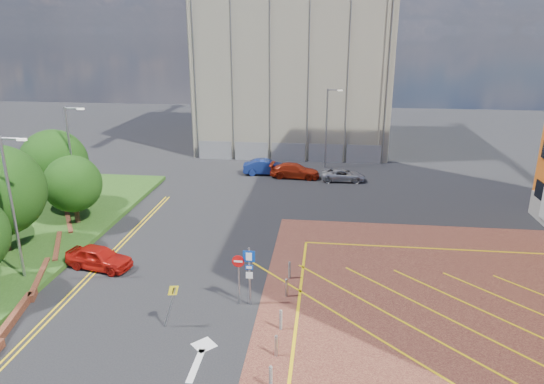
% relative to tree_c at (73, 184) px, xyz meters
% --- Properties ---
extents(ground, '(140.00, 140.00, 0.00)m').
position_rel_tree_c_xyz_m(ground, '(13.50, -10.00, -3.19)').
color(ground, black).
rests_on(ground, ground).
extents(forecourt, '(26.00, 26.00, 0.02)m').
position_rel_tree_c_xyz_m(forecourt, '(27.50, -10.00, -3.18)').
color(forecourt, brown).
rests_on(forecourt, ground).
extents(retaining_wall, '(6.06, 20.33, 0.40)m').
position_rel_tree_c_xyz_m(retaining_wall, '(1.70, -8.00, -2.99)').
color(retaining_wall, brown).
rests_on(retaining_wall, ground).
extents(tree_c, '(4.00, 4.00, 4.90)m').
position_rel_tree_c_xyz_m(tree_c, '(0.00, 0.00, 0.00)').
color(tree_c, '#3D2B1C').
rests_on(tree_c, grass_bed).
extents(tree_d, '(5.00, 5.00, 6.08)m').
position_rel_tree_c_xyz_m(tree_d, '(-3.00, 3.00, 0.68)').
color(tree_d, '#3D2B1C').
rests_on(tree_d, grass_bed).
extents(lamp_left_near, '(1.53, 0.16, 8.00)m').
position_rel_tree_c_xyz_m(lamp_left_near, '(1.08, -8.00, 1.47)').
color(lamp_left_near, '#9EA0A8').
rests_on(lamp_left_near, grass_bed).
extents(lamp_left_far, '(1.53, 0.16, 8.00)m').
position_rel_tree_c_xyz_m(lamp_left_far, '(-0.92, 2.00, 1.47)').
color(lamp_left_far, '#9EA0A8').
rests_on(lamp_left_far, grass_bed).
extents(lamp_back, '(1.53, 0.16, 8.00)m').
position_rel_tree_c_xyz_m(lamp_back, '(17.58, 18.00, 1.17)').
color(lamp_back, '#9EA0A8').
rests_on(lamp_back, ground).
extents(sign_cluster, '(1.17, 0.12, 3.20)m').
position_rel_tree_c_xyz_m(sign_cluster, '(13.80, -9.02, -1.24)').
color(sign_cluster, '#9EA0A8').
rests_on(sign_cluster, ground).
extents(warning_sign, '(0.81, 0.43, 2.24)m').
position_rel_tree_c_xyz_m(warning_sign, '(10.69, -11.42, -1.76)').
color(warning_sign, '#9EA0A8').
rests_on(warning_sign, ground).
extents(bollard_row, '(0.14, 11.14, 0.90)m').
position_rel_tree_c_xyz_m(bollard_row, '(15.80, -11.67, -2.72)').
color(bollard_row, '#9EA0A8').
rests_on(bollard_row, forecourt).
extents(construction_building, '(21.20, 19.20, 22.00)m').
position_rel_tree_c_xyz_m(construction_building, '(13.50, 30.00, 7.81)').
color(construction_building, gray).
rests_on(construction_building, ground).
extents(construction_fence, '(21.60, 0.06, 2.00)m').
position_rel_tree_c_xyz_m(construction_fence, '(14.50, 20.00, -2.19)').
color(construction_fence, gray).
rests_on(construction_fence, ground).
extents(car_red_left, '(4.27, 2.42, 1.37)m').
position_rel_tree_c_xyz_m(car_red_left, '(4.50, -6.02, -2.51)').
color(car_red_left, red).
rests_on(car_red_left, ground).
extents(car_blue_back, '(4.61, 2.06, 1.47)m').
position_rel_tree_c_xyz_m(car_blue_back, '(11.79, 14.77, -2.46)').
color(car_blue_back, navy).
rests_on(car_blue_back, ground).
extents(car_red_back, '(4.83, 2.20, 1.37)m').
position_rel_tree_c_xyz_m(car_red_back, '(14.66, 13.96, -2.51)').
color(car_red_back, '#B0270F').
rests_on(car_red_back, ground).
extents(car_silver_back, '(4.14, 2.01, 1.13)m').
position_rel_tree_c_xyz_m(car_silver_back, '(19.23, 13.41, -2.63)').
color(car_silver_back, '#A8A9AF').
rests_on(car_silver_back, ground).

